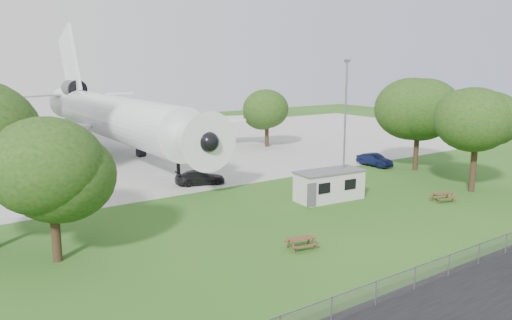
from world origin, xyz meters
TOP-DOWN VIEW (x-y plane):
  - ground at (0.00, 0.00)m, footprint 160.00×160.00m
  - asphalt_strip at (0.00, -13.00)m, footprint 120.00×8.00m
  - concrete_apron at (0.00, 38.00)m, footprint 120.00×46.00m
  - airliner at (-2.00, 35.86)m, footprint 46.36×47.73m
  - site_cabin at (6.51, 6.17)m, footprint 6.86×3.26m
  - picnic_west at (-3.11, -1.51)m, footprint 2.06×1.83m
  - picnic_east at (14.16, 0.06)m, footprint 2.16×1.96m
  - fence at (0.00, -9.50)m, footprint 58.00×0.04m
  - lamp_mast at (8.20, 6.20)m, footprint 0.16×0.16m
  - tree_west_small at (-16.56, 5.44)m, footprint 7.46×7.46m
  - tree_east_front at (19.44, 0.66)m, footprint 7.62×7.62m
  - tree_east_back at (22.92, 9.72)m, footprint 8.61×8.61m
  - tree_far_apron at (18.52, 31.94)m, footprint 6.60×6.60m
  - car_ne_sedan at (20.75, 13.77)m, footprint 1.59×4.40m
  - car_apron_van at (-0.13, 17.49)m, footprint 5.20×3.30m

SIDE VIEW (x-z plane):
  - ground at x=0.00m, z-range 0.00..0.00m
  - picnic_west at x=-3.11m, z-range -0.38..0.38m
  - picnic_east at x=14.16m, z-range -0.38..0.38m
  - fence at x=0.00m, z-range -0.65..0.65m
  - asphalt_strip at x=0.00m, z-range 0.00..0.02m
  - concrete_apron at x=0.00m, z-range 0.00..0.03m
  - car_apron_van at x=-0.13m, z-range 0.00..1.40m
  - car_ne_sedan at x=20.75m, z-range 0.00..1.44m
  - site_cabin at x=6.51m, z-range 0.00..2.62m
  - tree_far_apron at x=18.52m, z-range 0.83..9.12m
  - airliner at x=-2.00m, z-range -3.57..14.11m
  - tree_west_small at x=-16.56m, z-range 0.85..10.02m
  - lamp_mast at x=8.20m, z-range 0.00..12.00m
  - tree_east_back at x=22.92m, z-range 1.01..11.64m
  - tree_east_front at x=19.44m, z-range 1.44..11.97m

